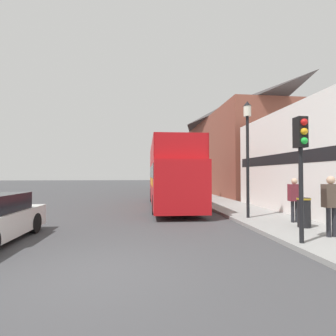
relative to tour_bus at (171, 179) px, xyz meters
name	(u,v)px	position (x,y,z in m)	size (l,w,h in m)	color
ground_plane	(130,195)	(-2.87, 9.94, -1.75)	(144.00, 144.00, 0.00)	#3D3D3F
sidewalk	(199,196)	(3.52, 6.94, -1.68)	(3.01, 108.00, 0.14)	gray
brick_terrace_rear	(222,149)	(8.03, 13.99, 3.42)	(6.00, 24.12, 10.33)	brown
tour_bus	(171,179)	(0.00, 0.00, 0.00)	(2.86, 10.87, 3.89)	red
parked_car_ahead_of_bus	(168,188)	(0.90, 8.78, -1.03)	(1.99, 4.22, 1.57)	maroon
pedestrian_nearest	(331,200)	(3.70, -9.19, -0.50)	(0.48, 0.26, 1.83)	#232328
pedestrian_second	(294,196)	(4.04, -6.80, -0.57)	(0.45, 0.25, 1.73)	#232328
traffic_signal	(301,150)	(2.36, -9.77, 0.94)	(0.28, 0.42, 3.47)	black
lamp_post_nearest	(247,138)	(2.68, -5.52, 1.88)	(0.35, 0.35, 5.11)	black
lamp_post_second	(197,154)	(2.66, 4.00, 1.94)	(0.35, 0.35, 5.21)	black
lamp_post_third	(177,164)	(2.46, 13.52, 1.56)	(0.35, 0.35, 4.58)	black
litter_bin	(304,212)	(3.78, -7.76, -1.05)	(0.48, 0.48, 1.05)	black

